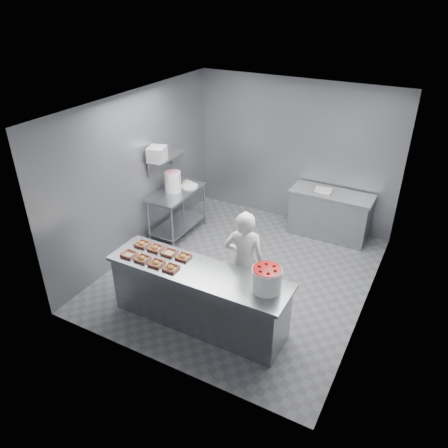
% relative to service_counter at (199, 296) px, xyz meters
% --- Properties ---
extents(floor, '(4.50, 4.50, 0.00)m').
position_rel_service_counter_xyz_m(floor, '(0.00, 1.35, -0.45)').
color(floor, '#4C4C51').
rests_on(floor, ground).
extents(ceiling, '(4.50, 4.50, 0.00)m').
position_rel_service_counter_xyz_m(ceiling, '(0.00, 1.35, 2.35)').
color(ceiling, white).
rests_on(ceiling, wall_back).
extents(wall_back, '(4.00, 0.04, 2.80)m').
position_rel_service_counter_xyz_m(wall_back, '(0.00, 3.60, 0.95)').
color(wall_back, slate).
rests_on(wall_back, ground).
extents(wall_left, '(0.04, 4.50, 2.80)m').
position_rel_service_counter_xyz_m(wall_left, '(-2.00, 1.35, 0.95)').
color(wall_left, slate).
rests_on(wall_left, ground).
extents(wall_right, '(0.04, 4.50, 2.80)m').
position_rel_service_counter_xyz_m(wall_right, '(2.00, 1.35, 0.95)').
color(wall_right, slate).
rests_on(wall_right, ground).
extents(service_counter, '(2.60, 0.70, 0.90)m').
position_rel_service_counter_xyz_m(service_counter, '(0.00, 0.00, 0.00)').
color(service_counter, slate).
rests_on(service_counter, ground).
extents(prep_table, '(0.60, 1.20, 0.90)m').
position_rel_service_counter_xyz_m(prep_table, '(-1.65, 1.95, 0.14)').
color(prep_table, slate).
rests_on(prep_table, ground).
extents(back_counter, '(1.50, 0.60, 0.90)m').
position_rel_service_counter_xyz_m(back_counter, '(0.90, 3.25, -0.00)').
color(back_counter, slate).
rests_on(back_counter, ground).
extents(wall_shelf, '(0.35, 0.90, 0.03)m').
position_rel_service_counter_xyz_m(wall_shelf, '(-1.82, 1.95, 1.10)').
color(wall_shelf, slate).
rests_on(wall_shelf, wall_left).
extents(tray_0, '(0.19, 0.18, 0.04)m').
position_rel_service_counter_xyz_m(tray_0, '(-1.05, -0.15, 0.47)').
color(tray_0, tan).
rests_on(tray_0, service_counter).
extents(tray_1, '(0.19, 0.18, 0.06)m').
position_rel_service_counter_xyz_m(tray_1, '(-0.81, -0.15, 0.47)').
color(tray_1, tan).
rests_on(tray_1, service_counter).
extents(tray_2, '(0.19, 0.18, 0.06)m').
position_rel_service_counter_xyz_m(tray_2, '(-0.57, -0.15, 0.47)').
color(tray_2, tan).
rests_on(tray_2, service_counter).
extents(tray_3, '(0.19, 0.18, 0.06)m').
position_rel_service_counter_xyz_m(tray_3, '(-0.33, -0.15, 0.47)').
color(tray_3, tan).
rests_on(tray_3, service_counter).
extents(tray_4, '(0.19, 0.18, 0.06)m').
position_rel_service_counter_xyz_m(tray_4, '(-1.05, 0.15, 0.47)').
color(tray_4, tan).
rests_on(tray_4, service_counter).
extents(tray_5, '(0.19, 0.18, 0.06)m').
position_rel_service_counter_xyz_m(tray_5, '(-0.81, 0.15, 0.47)').
color(tray_5, tan).
rests_on(tray_5, service_counter).
extents(tray_6, '(0.19, 0.18, 0.04)m').
position_rel_service_counter_xyz_m(tray_6, '(-0.57, 0.15, 0.47)').
color(tray_6, tan).
rests_on(tray_6, service_counter).
extents(tray_7, '(0.19, 0.18, 0.06)m').
position_rel_service_counter_xyz_m(tray_7, '(-0.33, 0.15, 0.47)').
color(tray_7, tan).
rests_on(tray_7, service_counter).
extents(worker, '(0.67, 0.54, 1.59)m').
position_rel_service_counter_xyz_m(worker, '(0.39, 0.63, 0.34)').
color(worker, silver).
rests_on(worker, ground).
extents(strawberry_tub, '(0.38, 0.38, 0.32)m').
position_rel_service_counter_xyz_m(strawberry_tub, '(0.97, 0.06, 0.61)').
color(strawberry_tub, white).
rests_on(strawberry_tub, service_counter).
extents(glaze_bucket, '(0.31, 0.30, 0.46)m').
position_rel_service_counter_xyz_m(glaze_bucket, '(-1.71, 1.94, 0.65)').
color(glaze_bucket, white).
rests_on(glaze_bucket, prep_table).
extents(bucket_lid, '(0.42, 0.42, 0.02)m').
position_rel_service_counter_xyz_m(bucket_lid, '(-1.55, 2.24, 0.46)').
color(bucket_lid, white).
rests_on(bucket_lid, prep_table).
extents(rag, '(0.17, 0.15, 0.02)m').
position_rel_service_counter_xyz_m(rag, '(-1.69, 2.39, 0.46)').
color(rag, '#CCB28C').
rests_on(rag, prep_table).
extents(appliance, '(0.36, 0.39, 0.24)m').
position_rel_service_counter_xyz_m(appliance, '(-1.82, 1.68, 1.23)').
color(appliance, gray).
rests_on(appliance, wall_shelf).
extents(paper_stack, '(0.32, 0.25, 0.04)m').
position_rel_service_counter_xyz_m(paper_stack, '(0.73, 3.25, 0.46)').
color(paper_stack, silver).
rests_on(paper_stack, back_counter).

